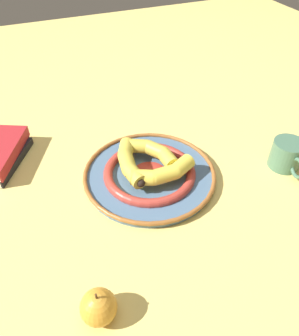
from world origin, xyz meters
name	(u,v)px	position (x,y,z in m)	size (l,w,h in m)	color
ground_plane	(139,185)	(0.00, 0.00, 0.00)	(2.80, 2.80, 0.00)	#E5CC6B
decorative_bowl	(150,174)	(0.02, -0.04, 0.01)	(0.35, 0.35, 0.03)	slate
banana_a	(129,161)	(0.04, 0.01, 0.05)	(0.19, 0.07, 0.04)	gold
banana_b	(162,173)	(-0.03, -0.05, 0.05)	(0.07, 0.19, 0.04)	yellow
banana_c	(155,152)	(0.05, -0.07, 0.05)	(0.15, 0.11, 0.04)	gold
coffee_mug	(287,155)	(-0.08, -0.40, 0.04)	(0.13, 0.08, 0.08)	#477056
apple	(99,307)	(-0.29, 0.19, 0.03)	(0.07, 0.07, 0.08)	gold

